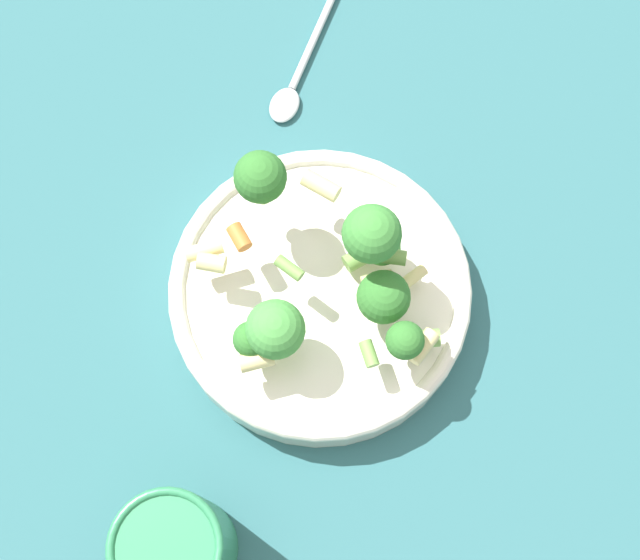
{
  "coord_description": "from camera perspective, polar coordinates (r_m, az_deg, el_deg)",
  "views": [
    {
      "loc": [
        0.12,
        -0.17,
        0.73
      ],
      "look_at": [
        0.0,
        0.0,
        0.06
      ],
      "focal_mm": 50.0,
      "sensor_mm": 36.0,
      "label": 1
    }
  ],
  "objects": [
    {
      "name": "bowl",
      "position": [
        0.73,
        0.0,
        -0.87
      ],
      "size": [
        0.25,
        0.25,
        0.04
      ],
      "color": "silver",
      "rests_on": "ground_plane"
    },
    {
      "name": "ground_plane",
      "position": [
        0.76,
        0.0,
        -1.38
      ],
      "size": [
        3.0,
        3.0,
        0.0
      ],
      "primitive_type": "plane",
      "color": "#2D6066"
    },
    {
      "name": "spoon",
      "position": [
        0.84,
        -1.12,
        13.64
      ],
      "size": [
        0.07,
        0.19,
        0.01
      ],
      "rotation": [
        0.0,
        0.0,
        11.25
      ],
      "color": "silver",
      "rests_on": "ground_plane"
    },
    {
      "name": "cup",
      "position": [
        0.68,
        -9.16,
        -16.57
      ],
      "size": [
        0.08,
        0.08,
        0.11
      ],
      "color": "#2D7F51",
      "rests_on": "ground_plane"
    },
    {
      "name": "pasta_salad",
      "position": [
        0.67,
        0.5,
        0.45
      ],
      "size": [
        0.2,
        0.16,
        0.1
      ],
      "color": "#8CB766",
      "rests_on": "bowl"
    }
  ]
}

